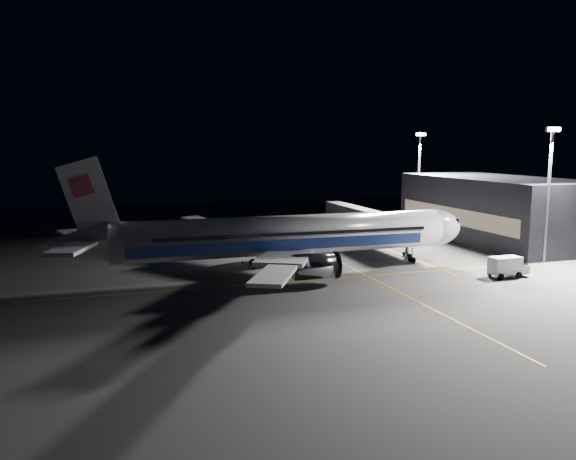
{
  "coord_description": "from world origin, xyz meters",
  "views": [
    {
      "loc": [
        -23.18,
        -75.36,
        17.93
      ],
      "look_at": [
        0.4,
        0.04,
        6.0
      ],
      "focal_mm": 35.0,
      "sensor_mm": 36.0,
      "label": 1
    }
  ],
  "objects_px": {
    "baggage_tug": "(235,242)",
    "safety_cone_b": "(242,262)",
    "jet_bridge": "(370,218)",
    "floodlight_mast_south": "(549,183)",
    "floodlight_mast_north": "(419,172)",
    "airliner": "(278,236)",
    "service_truck": "(508,266)",
    "safety_cone_c": "(302,254)",
    "safety_cone_a": "(279,254)"
  },
  "relations": [
    {
      "from": "safety_cone_a",
      "to": "safety_cone_c",
      "type": "relative_size",
      "value": 0.85
    },
    {
      "from": "safety_cone_b",
      "to": "safety_cone_a",
      "type": "bearing_deg",
      "value": 31.24
    },
    {
      "from": "jet_bridge",
      "to": "safety_cone_b",
      "type": "bearing_deg",
      "value": -157.25
    },
    {
      "from": "airliner",
      "to": "safety_cone_c",
      "type": "bearing_deg",
      "value": 55.38
    },
    {
      "from": "airliner",
      "to": "baggage_tug",
      "type": "distance_m",
      "value": 22.49
    },
    {
      "from": "jet_bridge",
      "to": "safety_cone_a",
      "type": "height_order",
      "value": "jet_bridge"
    },
    {
      "from": "airliner",
      "to": "floodlight_mast_north",
      "type": "distance_m",
      "value": 52.56
    },
    {
      "from": "floodlight_mast_north",
      "to": "service_truck",
      "type": "height_order",
      "value": "floodlight_mast_north"
    },
    {
      "from": "airliner",
      "to": "baggage_tug",
      "type": "relative_size",
      "value": 24.38
    },
    {
      "from": "jet_bridge",
      "to": "service_truck",
      "type": "relative_size",
      "value": 6.15
    },
    {
      "from": "safety_cone_c",
      "to": "baggage_tug",
      "type": "bearing_deg",
      "value": 125.56
    },
    {
      "from": "service_truck",
      "to": "floodlight_mast_south",
      "type": "bearing_deg",
      "value": 27.16
    },
    {
      "from": "jet_bridge",
      "to": "floodlight_mast_north",
      "type": "height_order",
      "value": "floodlight_mast_north"
    },
    {
      "from": "floodlight_mast_south",
      "to": "baggage_tug",
      "type": "height_order",
      "value": "floodlight_mast_south"
    },
    {
      "from": "floodlight_mast_north",
      "to": "safety_cone_b",
      "type": "distance_m",
      "value": 52.75
    },
    {
      "from": "baggage_tug",
      "to": "airliner",
      "type": "bearing_deg",
      "value": -73.78
    },
    {
      "from": "safety_cone_a",
      "to": "baggage_tug",
      "type": "bearing_deg",
      "value": 114.33
    },
    {
      "from": "baggage_tug",
      "to": "safety_cone_b",
      "type": "height_order",
      "value": "baggage_tug"
    },
    {
      "from": "floodlight_mast_south",
      "to": "safety_cone_c",
      "type": "xyz_separation_m",
      "value": [
        -34.15,
        16.04,
        -12.06
      ]
    },
    {
      "from": "floodlight_mast_north",
      "to": "floodlight_mast_south",
      "type": "relative_size",
      "value": 1.0
    },
    {
      "from": "service_truck",
      "to": "baggage_tug",
      "type": "height_order",
      "value": "service_truck"
    },
    {
      "from": "baggage_tug",
      "to": "floodlight_mast_north",
      "type": "bearing_deg",
      "value": 25.16
    },
    {
      "from": "airliner",
      "to": "safety_cone_a",
      "type": "bearing_deg",
      "value": 73.36
    },
    {
      "from": "service_truck",
      "to": "safety_cone_c",
      "type": "distance_m",
      "value": 31.7
    },
    {
      "from": "service_truck",
      "to": "safety_cone_b",
      "type": "relative_size",
      "value": 9.02
    },
    {
      "from": "floodlight_mast_north",
      "to": "safety_cone_c",
      "type": "distance_m",
      "value": 42.35
    },
    {
      "from": "baggage_tug",
      "to": "safety_cone_a",
      "type": "relative_size",
      "value": 4.68
    },
    {
      "from": "floodlight_mast_south",
      "to": "safety_cone_a",
      "type": "bearing_deg",
      "value": 155.65
    },
    {
      "from": "floodlight_mast_north",
      "to": "safety_cone_a",
      "type": "height_order",
      "value": "floodlight_mast_north"
    },
    {
      "from": "service_truck",
      "to": "safety_cone_b",
      "type": "bearing_deg",
      "value": 148.68
    },
    {
      "from": "jet_bridge",
      "to": "floodlight_mast_south",
      "type": "xyz_separation_m",
      "value": [
        18.0,
        -24.07,
        7.79
      ]
    },
    {
      "from": "baggage_tug",
      "to": "safety_cone_a",
      "type": "xyz_separation_m",
      "value": [
        4.94,
        -10.92,
        -0.47
      ]
    },
    {
      "from": "jet_bridge",
      "to": "service_truck",
      "type": "height_order",
      "value": "jet_bridge"
    },
    {
      "from": "floodlight_mast_north",
      "to": "safety_cone_c",
      "type": "height_order",
      "value": "floodlight_mast_north"
    },
    {
      "from": "baggage_tug",
      "to": "service_truck",
      "type": "bearing_deg",
      "value": -35.97
    },
    {
      "from": "safety_cone_c",
      "to": "service_truck",
      "type": "bearing_deg",
      "value": -44.95
    },
    {
      "from": "jet_bridge",
      "to": "floodlight_mast_south",
      "type": "height_order",
      "value": "floodlight_mast_south"
    },
    {
      "from": "jet_bridge",
      "to": "baggage_tug",
      "type": "height_order",
      "value": "jet_bridge"
    },
    {
      "from": "airliner",
      "to": "jet_bridge",
      "type": "distance_m",
      "value": 29.31
    },
    {
      "from": "floodlight_mast_north",
      "to": "floodlight_mast_south",
      "type": "height_order",
      "value": "same"
    },
    {
      "from": "jet_bridge",
      "to": "safety_cone_b",
      "type": "relative_size",
      "value": 55.46
    },
    {
      "from": "service_truck",
      "to": "safety_cone_c",
      "type": "height_order",
      "value": "service_truck"
    },
    {
      "from": "airliner",
      "to": "floodlight_mast_south",
      "type": "relative_size",
      "value": 2.97
    },
    {
      "from": "jet_bridge",
      "to": "service_truck",
      "type": "bearing_deg",
      "value": -78.36
    },
    {
      "from": "service_truck",
      "to": "safety_cone_c",
      "type": "bearing_deg",
      "value": 133.86
    },
    {
      "from": "jet_bridge",
      "to": "floodlight_mast_north",
      "type": "xyz_separation_m",
      "value": [
        18.0,
        13.93,
        7.79
      ]
    },
    {
      "from": "floodlight_mast_south",
      "to": "floodlight_mast_north",
      "type": "bearing_deg",
      "value": 90.0
    },
    {
      "from": "floodlight_mast_north",
      "to": "baggage_tug",
      "type": "relative_size",
      "value": 8.21
    },
    {
      "from": "service_truck",
      "to": "safety_cone_a",
      "type": "distance_m",
      "value": 35.04
    },
    {
      "from": "safety_cone_b",
      "to": "safety_cone_c",
      "type": "distance_m",
      "value": 11.09
    }
  ]
}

